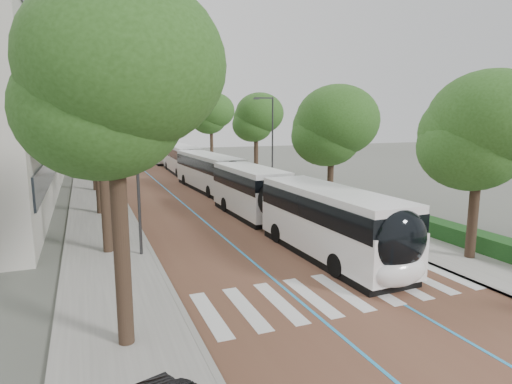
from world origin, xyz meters
The scene contains 18 objects.
ground centered at (0.00, 0.00, 0.00)m, with size 160.00×160.00×0.00m, color #51544C.
road centered at (0.00, 40.00, 0.01)m, with size 11.00×140.00×0.02m, color brown.
sidewalk_left centered at (-7.50, 40.00, 0.06)m, with size 4.00×140.00×0.12m, color gray.
sidewalk_right centered at (7.50, 40.00, 0.06)m, with size 4.00×140.00×0.12m, color gray.
kerb_left centered at (-5.60, 40.00, 0.06)m, with size 0.20×140.00×0.14m, color gray.
kerb_right centered at (5.60, 40.00, 0.06)m, with size 0.20×140.00×0.14m, color gray.
zebra_crossing centered at (0.20, 1.00, 0.03)m, with size 10.55×3.60×0.01m.
lane_line_left centered at (-1.60, 40.00, 0.02)m, with size 0.12×126.00×0.01m, color #2991D1.
lane_line_right centered at (1.60, 40.00, 0.02)m, with size 0.12×126.00×0.01m, color #2991D1.
streetlight_far centered at (6.62, 22.00, 4.82)m, with size 1.82×0.20×8.00m.
lamp_post_left centered at (-6.10, 8.00, 4.12)m, with size 0.14×0.14×8.00m, color #303033.
trees_left centered at (-7.50, 26.99, 6.95)m, with size 6.35×60.28×9.80m.
trees_right centered at (7.70, 21.97, 6.01)m, with size 5.75×47.41×9.12m.
lead_bus centered at (1.83, 8.48, 1.63)m, with size 3.03×18.46×3.20m.
bus_queued_0 centered at (1.90, 24.48, 1.62)m, with size 3.14×12.51×3.20m.
bus_queued_1 centered at (2.26, 37.52, 1.62)m, with size 2.88×12.47×3.20m.
bus_queued_2 centered at (2.14, 51.14, 1.62)m, with size 2.90×12.47×3.20m.
bus_queued_3 centered at (1.84, 64.97, 1.62)m, with size 2.61×12.41×3.20m.
Camera 1 is at (-8.28, -11.68, 6.33)m, focal length 30.00 mm.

